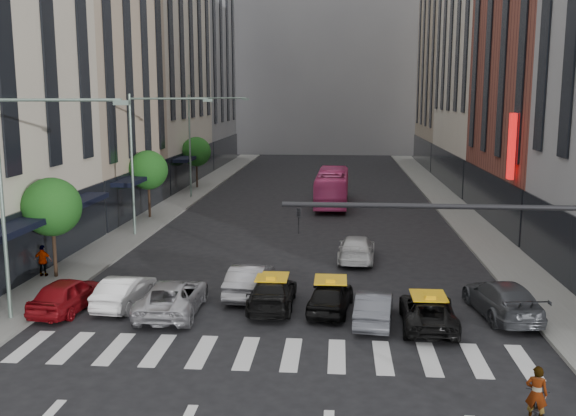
% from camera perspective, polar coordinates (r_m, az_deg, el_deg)
% --- Properties ---
extents(ground, '(160.00, 160.00, 0.00)m').
position_cam_1_polar(ground, '(21.88, -1.62, -14.35)').
color(ground, black).
rests_on(ground, ground).
extents(sidewalk_left, '(3.00, 96.00, 0.15)m').
position_cam_1_polar(sidewalk_left, '(52.44, -10.61, -0.06)').
color(sidewalk_left, slate).
rests_on(sidewalk_left, ground).
extents(sidewalk_right, '(3.00, 96.00, 0.15)m').
position_cam_1_polar(sidewalk_right, '(51.47, 14.94, -0.42)').
color(sidewalk_right, slate).
rests_on(sidewalk_right, ground).
extents(building_left_b, '(8.00, 16.00, 24.00)m').
position_cam_1_polar(building_left_b, '(51.63, -17.69, 12.78)').
color(building_left_b, tan).
rests_on(building_left_b, ground).
extents(building_left_c, '(8.00, 20.00, 36.00)m').
position_cam_1_polar(building_left_c, '(69.17, -12.10, 17.17)').
color(building_left_c, beige).
rests_on(building_left_c, ground).
extents(building_left_d, '(8.00, 18.00, 30.00)m').
position_cam_1_polar(building_left_d, '(87.19, -8.37, 13.74)').
color(building_left_d, gray).
rests_on(building_left_d, ground).
extents(building_right_b, '(8.00, 18.00, 26.00)m').
position_cam_1_polar(building_right_b, '(49.28, 22.76, 13.82)').
color(building_right_b, brown).
rests_on(building_right_b, ground).
extents(building_right_d, '(8.00, 18.00, 28.00)m').
position_cam_1_polar(building_right_d, '(86.26, 14.85, 12.90)').
color(building_right_d, tan).
rests_on(building_right_d, ground).
extents(building_far, '(30.00, 10.00, 36.00)m').
position_cam_1_polar(building_far, '(105.24, 3.50, 14.78)').
color(building_far, gray).
rests_on(building_far, ground).
extents(tree_near, '(2.88, 2.88, 4.95)m').
position_cam_1_polar(tree_near, '(33.38, -20.26, 0.08)').
color(tree_near, black).
rests_on(tree_near, sidewalk_left).
extents(tree_mid, '(2.88, 2.88, 4.95)m').
position_cam_1_polar(tree_mid, '(48.22, -12.33, 3.31)').
color(tree_mid, black).
rests_on(tree_mid, sidewalk_left).
extents(tree_far, '(2.88, 2.88, 4.95)m').
position_cam_1_polar(tree_far, '(63.62, -8.16, 4.98)').
color(tree_far, black).
rests_on(tree_far, sidewalk_left).
extents(streetlamp_near, '(5.38, 0.25, 9.00)m').
position_cam_1_polar(streetlamp_near, '(26.97, -22.45, 2.58)').
color(streetlamp_near, gray).
rests_on(streetlamp_near, sidewalk_left).
extents(streetlamp_mid, '(5.38, 0.25, 9.00)m').
position_cam_1_polar(streetlamp_mid, '(41.79, -12.50, 5.43)').
color(streetlamp_mid, gray).
rests_on(streetlamp_mid, sidewalk_left).
extents(streetlamp_far, '(5.38, 0.25, 9.00)m').
position_cam_1_polar(streetlamp_far, '(57.24, -7.81, 6.71)').
color(streetlamp_far, gray).
rests_on(streetlamp_far, sidewalk_left).
extents(traffic_signal, '(10.10, 0.20, 6.00)m').
position_cam_1_polar(traffic_signal, '(20.13, 20.36, -3.69)').
color(traffic_signal, black).
rests_on(traffic_signal, ground).
extents(liberty_sign, '(0.30, 0.70, 4.00)m').
position_cam_1_polar(liberty_sign, '(41.28, 19.27, 5.19)').
color(liberty_sign, red).
rests_on(liberty_sign, ground).
extents(car_red, '(2.20, 4.44, 1.45)m').
position_cam_1_polar(car_red, '(28.91, -18.99, -7.26)').
color(car_red, maroon).
rests_on(car_red, ground).
extents(car_white_front, '(1.75, 4.18, 1.34)m').
position_cam_1_polar(car_white_front, '(28.86, -14.31, -7.17)').
color(car_white_front, white).
rests_on(car_white_front, ground).
extents(car_silver, '(2.47, 5.16, 1.42)m').
position_cam_1_polar(car_silver, '(27.52, -10.23, -7.77)').
color(car_silver, '#ACACB1').
rests_on(car_silver, ground).
extents(taxi_left, '(1.91, 4.68, 1.36)m').
position_cam_1_polar(taxi_left, '(27.74, -1.41, -7.53)').
color(taxi_left, black).
rests_on(taxi_left, ground).
extents(taxi_center, '(2.16, 4.23, 1.38)m').
position_cam_1_polar(taxi_center, '(27.32, 3.80, -7.81)').
color(taxi_center, black).
rests_on(taxi_center, ground).
extents(car_grey_mid, '(1.83, 4.13, 1.32)m').
position_cam_1_polar(car_grey_mid, '(26.19, 7.65, -8.74)').
color(car_grey_mid, '#44464C').
rests_on(car_grey_mid, ground).
extents(taxi_right, '(2.27, 4.59, 1.25)m').
position_cam_1_polar(taxi_right, '(26.16, 12.33, -8.98)').
color(taxi_right, black).
rests_on(taxi_right, ground).
extents(car_grey_curb, '(2.72, 5.34, 1.48)m').
position_cam_1_polar(car_grey_curb, '(28.15, 18.51, -7.66)').
color(car_grey_curb, '#3B3E43').
rests_on(car_grey_curb, ground).
extents(car_row2_left, '(1.91, 4.62, 1.49)m').
position_cam_1_polar(car_row2_left, '(29.43, -3.39, -6.39)').
color(car_row2_left, gray).
rests_on(car_row2_left, ground).
extents(car_row2_right, '(2.27, 4.92, 1.39)m').
position_cam_1_polar(car_row2_right, '(35.74, 6.12, -3.58)').
color(car_row2_right, '#B8B8B8').
rests_on(car_row2_right, ground).
extents(bus, '(2.73, 10.77, 2.99)m').
position_cam_1_polar(bus, '(53.57, 3.95, 1.82)').
color(bus, '#E3428B').
rests_on(bus, ground).
extents(motorcycle, '(1.26, 1.94, 0.96)m').
position_cam_1_polar(motorcycle, '(19.52, 21.11, -16.64)').
color(motorcycle, black).
rests_on(motorcycle, ground).
extents(rider, '(0.68, 0.56, 1.59)m').
position_cam_1_polar(rider, '(18.99, 21.36, -13.18)').
color(rider, gray).
rests_on(rider, motorcycle).
extents(pedestrian_far, '(0.93, 0.40, 1.58)m').
position_cam_1_polar(pedestrian_far, '(34.19, -20.95, -4.39)').
color(pedestrian_far, gray).
rests_on(pedestrian_far, sidewalk_left).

